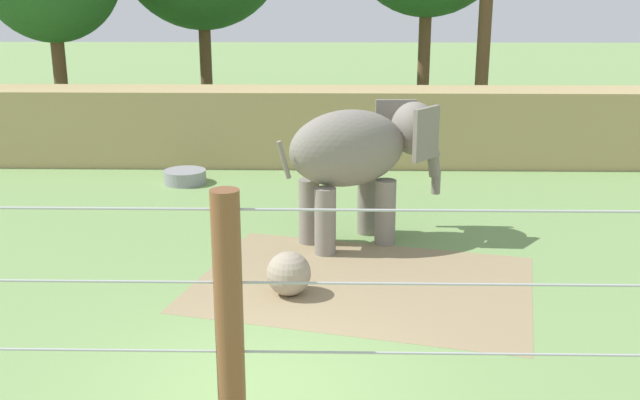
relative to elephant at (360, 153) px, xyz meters
The scene contains 6 objects.
ground_plane 6.25m from the elephant, 104.42° to the right, with size 120.00×120.00×0.00m, color #759956.
dirt_patch 2.89m from the elephant, 89.96° to the right, with size 5.70×4.09×0.01m, color #937F5B.
embankment_wall 7.07m from the elephant, 102.22° to the left, with size 36.00×1.80×2.15m, color tan.
elephant is the anchor object (origin of this frame).
enrichment_ball 3.35m from the elephant, 114.66° to the right, with size 0.75×0.75×0.75m, color gray.
water_tub 6.49m from the elephant, 134.79° to the left, with size 1.10×1.10×0.35m.
Camera 1 is at (0.99, -8.45, 5.00)m, focal length 41.65 mm.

